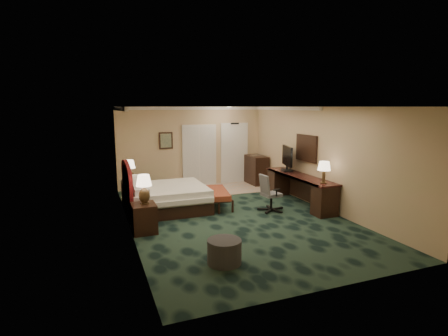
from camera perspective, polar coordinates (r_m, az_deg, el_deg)
name	(u,v)px	position (r m, az deg, el deg)	size (l,w,h in m)	color
floor	(234,217)	(8.77, 1.57, -7.95)	(5.00, 7.50, 0.00)	black
ceiling	(234,107)	(8.35, 1.66, 9.97)	(5.00, 7.50, 0.00)	white
wall_back	(192,147)	(11.98, -5.25, 3.46)	(5.00, 0.00, 2.70)	#D4AB8A
wall_front	(333,202)	(5.27, 17.44, -5.34)	(5.00, 0.00, 2.70)	#D4AB8A
wall_left	(128,170)	(7.86, -15.48, -0.27)	(0.00, 7.50, 2.70)	#D4AB8A
wall_right	(320,158)	(9.68, 15.43, 1.60)	(0.00, 7.50, 2.70)	#D4AB8A
crown_molding	(234,109)	(8.35, 1.66, 9.63)	(5.00, 7.50, 0.10)	silver
tile_patch	(225,188)	(11.69, 0.24, -3.35)	(3.20, 1.70, 0.01)	#CDAB8F
headboard	(127,189)	(8.97, -15.52, -3.27)	(0.12, 2.00, 1.40)	#4A0E0C
entry_door	(234,154)	(12.49, 1.68, 2.38)	(1.02, 0.06, 2.18)	silver
closet_doors	(199,155)	(12.05, -4.03, 2.08)	(1.20, 0.06, 2.10)	beige
wall_art	(166,141)	(11.71, -9.47, 4.45)	(0.45, 0.06, 0.55)	#4F6858
wall_mirror	(306,148)	(10.12, 13.30, 3.18)	(0.05, 0.95, 0.75)	white
bed	(167,198)	(9.41, -9.22, -4.84)	(1.99, 1.85, 0.63)	silver
nightstand_near	(144,218)	(7.85, -12.91, -7.97)	(0.50, 0.58, 0.63)	black
nightstand_far	(131,192)	(10.26, -14.91, -3.83)	(0.50, 0.57, 0.62)	black
lamp_near	(144,189)	(7.69, -12.92, -3.43)	(0.34, 0.34, 0.64)	#2F2111
lamp_far	(130,171)	(10.13, -15.16, -0.44)	(0.32, 0.32, 0.61)	#2F2111
bed_bench	(218,199)	(9.54, -0.99, -5.01)	(0.48, 1.38, 0.47)	maroon
ottoman	(224,252)	(6.24, 0.06, -13.49)	(0.60, 0.60, 0.43)	#343435
desk	(299,190)	(10.04, 12.17, -3.46)	(0.61, 2.82, 0.81)	black
tv	(287,159)	(10.47, 10.28, 1.50)	(0.08, 0.96, 0.75)	black
desk_lamp	(324,172)	(9.02, 15.99, -0.67)	(0.32, 0.32, 0.56)	#2F2111
desk_chair	(271,193)	(9.17, 7.74, -4.03)	(0.57, 0.54, 0.99)	#555559
minibar	(256,170)	(12.36, 5.31, -0.31)	(0.53, 0.95, 1.00)	black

